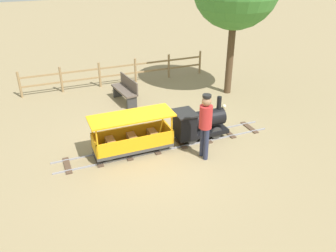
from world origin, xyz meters
The scene contains 7 objects.
ground_plane centered at (0.00, 0.00, 0.00)m, with size 60.00×60.00×0.00m, color #8C7A56.
track centered at (0.00, 0.17, 0.02)m, with size 0.69×5.70×0.04m.
locomotive centered at (0.00, 1.04, 0.49)m, with size 0.65×1.45×1.07m.
passenger_car centered at (0.00, -0.73, 0.42)m, with size 0.75×2.00×0.97m.
conductor_person centered at (0.84, 0.78, 0.96)m, with size 0.30×0.30×1.62m.
park_bench centered at (-3.08, -0.02, 0.42)m, with size 1.34×0.56×0.82m.
fence_section centered at (-4.78, 0.17, 0.48)m, with size 0.08×6.78×0.90m.
Camera 1 is at (6.95, -2.64, 4.47)m, focal length 36.43 mm.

